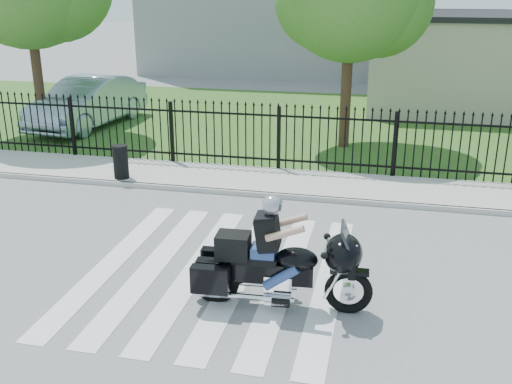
# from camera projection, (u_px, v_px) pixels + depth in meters

# --- Properties ---
(ground) EXTENTS (120.00, 120.00, 0.00)m
(ground) POSITION_uv_depth(u_px,v_px,m) (217.00, 272.00, 10.67)
(ground) COLOR slate
(ground) RESTS_ON ground
(crosswalk) EXTENTS (5.00, 5.50, 0.01)m
(crosswalk) POSITION_uv_depth(u_px,v_px,m) (217.00, 272.00, 10.67)
(crosswalk) COLOR silver
(crosswalk) RESTS_ON ground
(sidewalk) EXTENTS (40.00, 2.00, 0.12)m
(sidewalk) POSITION_uv_depth(u_px,v_px,m) (271.00, 182.00, 15.24)
(sidewalk) COLOR #ADAAA3
(sidewalk) RESTS_ON ground
(curb) EXTENTS (40.00, 0.12, 0.12)m
(curb) POSITION_uv_depth(u_px,v_px,m) (263.00, 195.00, 14.33)
(curb) COLOR #ADAAA3
(curb) RESTS_ON ground
(grass_strip) EXTENTS (40.00, 12.00, 0.02)m
(grass_strip) POSITION_uv_depth(u_px,v_px,m) (308.00, 123.00, 21.70)
(grass_strip) COLOR #26521C
(grass_strip) RESTS_ON ground
(iron_fence) EXTENTS (26.00, 0.04, 1.80)m
(iron_fence) POSITION_uv_depth(u_px,v_px,m) (279.00, 140.00, 15.88)
(iron_fence) COLOR black
(iron_fence) RESTS_ON ground
(building_low) EXTENTS (10.00, 6.00, 3.50)m
(building_low) POSITION_uv_depth(u_px,v_px,m) (502.00, 65.00, 23.36)
(building_low) COLOR #B6AB98
(building_low) RESTS_ON ground
(building_low_roof) EXTENTS (10.20, 6.20, 0.20)m
(building_low_roof) POSITION_uv_depth(u_px,v_px,m) (508.00, 16.00, 22.73)
(building_low_roof) COLOR black
(building_low_roof) RESTS_ON building_low
(motorcycle_rider) EXTENTS (2.90, 0.94, 1.92)m
(motorcycle_rider) POSITION_uv_depth(u_px,v_px,m) (275.00, 261.00, 9.33)
(motorcycle_rider) COLOR black
(motorcycle_rider) RESTS_ON ground
(parked_car) EXTENTS (2.42, 5.34, 1.70)m
(parked_car) POSITION_uv_depth(u_px,v_px,m) (88.00, 102.00, 20.86)
(parked_car) COLOR #95ABBC
(parked_car) RESTS_ON grass_strip
(litter_bin) EXTENTS (0.44, 0.44, 0.86)m
(litter_bin) POSITION_uv_depth(u_px,v_px,m) (121.00, 162.00, 15.21)
(litter_bin) COLOR black
(litter_bin) RESTS_ON sidewalk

